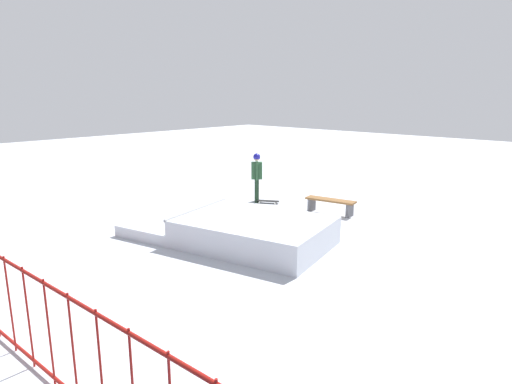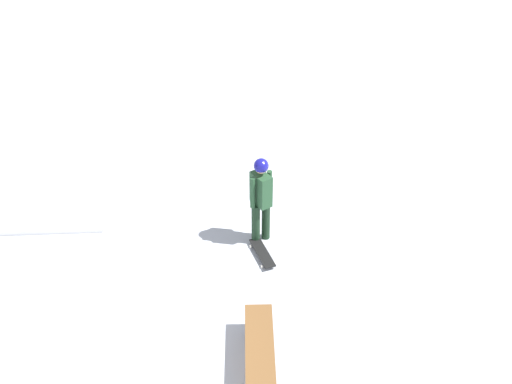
{
  "view_description": "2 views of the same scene",
  "coord_description": "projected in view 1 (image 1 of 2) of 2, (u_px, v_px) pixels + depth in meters",
  "views": [
    {
      "loc": [
        -6.91,
        8.97,
        3.77
      ],
      "look_at": [
        1.61,
        -0.35,
        0.9
      ],
      "focal_mm": 30.69,
      "sensor_mm": 36.0,
      "label": 1
    },
    {
      "loc": [
        -4.58,
        -3.26,
        6.72
      ],
      "look_at": [
        3.31,
        -2.06,
        1.0
      ],
      "focal_mm": 39.9,
      "sensor_mm": 36.0,
      "label": 2
    }
  ],
  "objects": [
    {
      "name": "perimeter_fence",
      "position": [
        1.0,
        297.0,
        6.57
      ],
      "size": [
        12.81,
        0.62,
        1.5
      ],
      "rotation": [
        0.0,
        0.0,
        0.04
      ],
      "color": "maroon",
      "rests_on": "ground"
    },
    {
      "name": "skateboard",
      "position": [
        268.0,
        201.0,
        15.28
      ],
      "size": [
        0.8,
        0.57,
        0.09
      ],
      "rotation": [
        0.0,
        0.0,
        0.51
      ],
      "color": "black",
      "rests_on": "ground"
    },
    {
      "name": "park_bench",
      "position": [
        330.0,
        203.0,
        13.88
      ],
      "size": [
        1.64,
        0.67,
        0.48
      ],
      "rotation": [
        0.0,
        0.0,
        0.17
      ],
      "color": "brown",
      "rests_on": "ground"
    },
    {
      "name": "skater",
      "position": [
        257.0,
        174.0,
        15.3
      ],
      "size": [
        0.43,
        0.42,
        1.73
      ],
      "rotation": [
        0.0,
        0.0,
        0.77
      ],
      "color": "black",
      "rests_on": "ground"
    },
    {
      "name": "skate_ramp",
      "position": [
        239.0,
        230.0,
        11.24
      ],
      "size": [
        5.82,
        3.65,
        0.74
      ],
      "rotation": [
        0.0,
        0.0,
        0.21
      ],
      "color": "silver",
      "rests_on": "ground"
    },
    {
      "name": "ground_plane",
      "position": [
        291.0,
        235.0,
        11.84
      ],
      "size": [
        60.0,
        60.0,
        0.0
      ],
      "primitive_type": "plane",
      "color": "#B2B7C1"
    }
  ]
}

